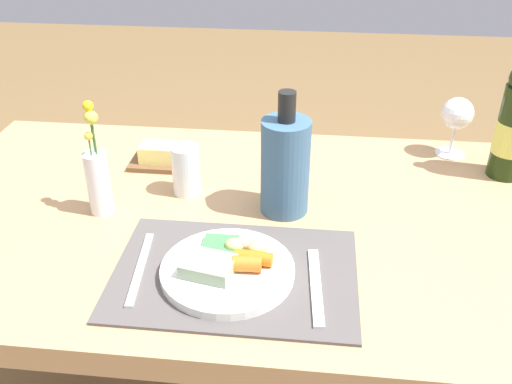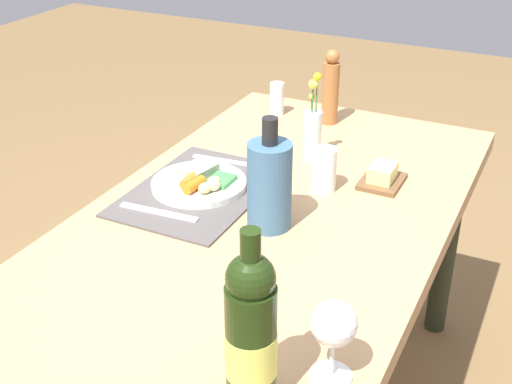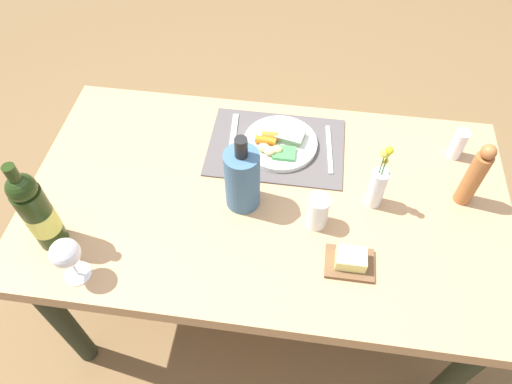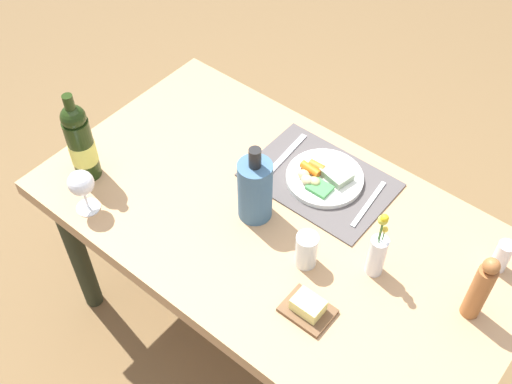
{
  "view_description": "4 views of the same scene",
  "coord_description": "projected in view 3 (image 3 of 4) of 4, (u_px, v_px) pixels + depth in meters",
  "views": [
    {
      "loc": [
        0.12,
        -0.98,
        1.35
      ],
      "look_at": [
        0.01,
        -0.03,
        0.78
      ],
      "focal_mm": 39.89,
      "sensor_mm": 36.0,
      "label": 1
    },
    {
      "loc": [
        1.28,
        0.59,
        1.5
      ],
      "look_at": [
        0.02,
        -0.03,
        0.75
      ],
      "focal_mm": 47.81,
      "sensor_mm": 36.0,
      "label": 2
    },
    {
      "loc": [
        -0.08,
        0.83,
        1.83
      ],
      "look_at": [
        0.03,
        0.01,
        0.72
      ],
      "focal_mm": 33.0,
      "sensor_mm": 36.0,
      "label": 3
    },
    {
      "loc": [
        -0.67,
        0.93,
        2.13
      ],
      "look_at": [
        0.05,
        0.04,
        0.82
      ],
      "focal_mm": 44.01,
      "sensor_mm": 36.0,
      "label": 4
    }
  ],
  "objects": [
    {
      "name": "cooler_bottle",
      "position": [
        242.0,
        179.0,
        1.31
      ],
      "size": [
        0.1,
        0.1,
        0.26
      ],
      "color": "#3D6383",
      "rests_on": "dining_table"
    },
    {
      "name": "dining_table",
      "position": [
        266.0,
        212.0,
        1.47
      ],
      "size": [
        1.43,
        0.81,
        0.7
      ],
      "color": "tan",
      "rests_on": "ground_plane"
    },
    {
      "name": "salt_shaker",
      "position": [
        458.0,
        144.0,
        1.46
      ],
      "size": [
        0.04,
        0.04,
        0.1
      ],
      "primitive_type": "cylinder",
      "color": "white",
      "rests_on": "dining_table"
    },
    {
      "name": "pepper_mill",
      "position": [
        475.0,
        176.0,
        1.31
      ],
      "size": [
        0.05,
        0.05,
        0.23
      ],
      "color": "#A16030",
      "rests_on": "dining_table"
    },
    {
      "name": "fork",
      "position": [
        329.0,
        149.0,
        1.5
      ],
      "size": [
        0.03,
        0.21,
        0.0
      ],
      "primitive_type": "cube",
      "rotation": [
        0.0,
        0.0,
        0.1
      ],
      "color": "silver",
      "rests_on": "placemat"
    },
    {
      "name": "butter_dish",
      "position": [
        350.0,
        261.0,
        1.25
      ],
      "size": [
        0.13,
        0.1,
        0.05
      ],
      "color": "brown",
      "rests_on": "dining_table"
    },
    {
      "name": "ground_plane",
      "position": [
        264.0,
        296.0,
        1.96
      ],
      "size": [
        8.0,
        8.0,
        0.0
      ],
      "primitive_type": "plane",
      "color": "brown"
    },
    {
      "name": "water_tumbler",
      "position": [
        317.0,
        213.0,
        1.31
      ],
      "size": [
        0.06,
        0.06,
        0.11
      ],
      "color": "silver",
      "rests_on": "dining_table"
    },
    {
      "name": "wine_bottle",
      "position": [
        37.0,
        212.0,
        1.2
      ],
      "size": [
        0.08,
        0.08,
        0.31
      ],
      "color": "#1E300E",
      "rests_on": "dining_table"
    },
    {
      "name": "dinner_plate",
      "position": [
        280.0,
        143.0,
        1.5
      ],
      "size": [
        0.24,
        0.24,
        0.04
      ],
      "color": "white",
      "rests_on": "placemat"
    },
    {
      "name": "placemat",
      "position": [
        276.0,
        147.0,
        1.52
      ],
      "size": [
        0.43,
        0.3,
        0.01
      ],
      "primitive_type": "cube",
      "color": "#524C4A",
      "rests_on": "dining_table"
    },
    {
      "name": "wine_glass",
      "position": [
        66.0,
        254.0,
        1.16
      ],
      "size": [
        0.08,
        0.08,
        0.15
      ],
      "color": "white",
      "rests_on": "dining_table"
    },
    {
      "name": "flower_vase",
      "position": [
        378.0,
        185.0,
        1.32
      ],
      "size": [
        0.05,
        0.05,
        0.24
      ],
      "color": "silver",
      "rests_on": "dining_table"
    },
    {
      "name": "knife",
      "position": [
        233.0,
        136.0,
        1.54
      ],
      "size": [
        0.03,
        0.2,
        0.0
      ],
      "primitive_type": "cube",
      "rotation": [
        0.0,
        0.0,
        0.07
      ],
      "color": "silver",
      "rests_on": "placemat"
    }
  ]
}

